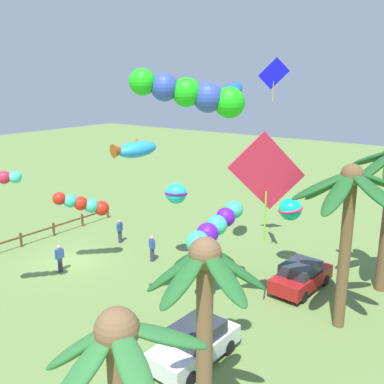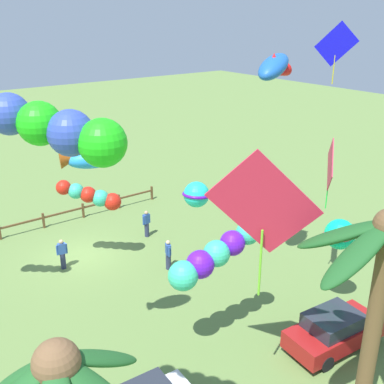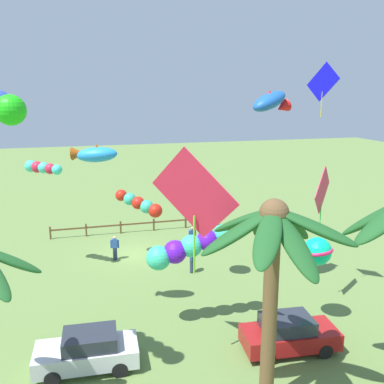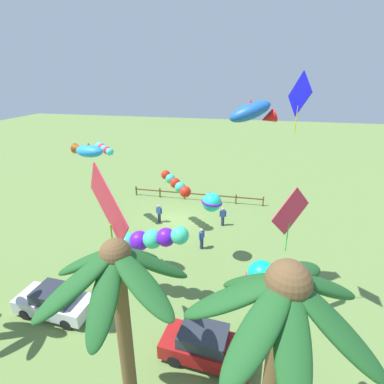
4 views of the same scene
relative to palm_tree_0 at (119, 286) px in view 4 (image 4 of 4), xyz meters
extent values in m
plane|color=olive|center=(2.53, -15.11, -5.66)|extent=(120.00, 120.00, 0.00)
cylinder|color=brown|center=(-0.01, 0.00, -2.25)|extent=(0.49, 0.49, 6.82)
ellipsoid|color=#1E5623|center=(1.12, -0.15, 0.59)|extent=(2.51, 1.05, 1.64)
ellipsoid|color=#1E5623|center=(0.66, 1.03, 0.77)|extent=(2.03, 2.56, 1.31)
ellipsoid|color=#1E5623|center=(-0.15, 1.08, 0.52)|extent=(1.04, 2.43, 1.78)
ellipsoid|color=#1E5623|center=(-1.05, 0.68, 0.83)|extent=(2.58, 2.04, 1.21)
ellipsoid|color=#1E5623|center=(-0.92, -0.60, 0.53)|extent=(2.38, 1.91, 1.76)
ellipsoid|color=#1E5623|center=(-0.24, -1.04, 0.49)|extent=(1.22, 2.42, 1.84)
ellipsoid|color=#1E5623|center=(0.60, -1.01, 0.67)|extent=(1.93, 2.52, 1.50)
sphere|color=brown|center=(-0.01, 0.00, 1.16)|extent=(0.93, 0.93, 0.93)
ellipsoid|color=#1E5623|center=(-3.47, 0.80, 0.93)|extent=(2.71, 1.15, 1.62)
ellipsoid|color=#1E5623|center=(-4.08, 1.73, 0.99)|extent=(1.99, 2.71, 1.51)
ellipsoid|color=#1E5623|center=(-4.77, 1.76, 0.78)|extent=(0.94, 2.52, 1.90)
ellipsoid|color=#1E5623|center=(-5.73, 1.18, 0.83)|extent=(2.60, 1.88, 1.81)
ellipsoid|color=#1E5623|center=(-5.68, -0.09, 0.91)|extent=(2.57, 2.17, 1.65)
ellipsoid|color=#1E5623|center=(-5.21, -0.54, 1.02)|extent=(1.81, 2.78, 1.44)
ellipsoid|color=#1E5623|center=(-3.90, -0.15, 0.74)|extent=(2.27, 2.26, 1.97)
sphere|color=brown|center=(-4.69, 0.63, 1.45)|extent=(1.11, 1.11, 1.11)
cube|color=brown|center=(-4.77, -19.70, -5.19)|extent=(0.12, 0.12, 0.95)
cube|color=brown|center=(-2.25, -19.70, -5.19)|extent=(0.12, 0.12, 0.95)
cube|color=brown|center=(0.28, -19.70, -5.19)|extent=(0.12, 0.12, 0.95)
cube|color=brown|center=(2.81, -19.70, -5.19)|extent=(0.12, 0.12, 0.95)
cube|color=brown|center=(5.34, -19.70, -5.19)|extent=(0.12, 0.12, 0.95)
cube|color=brown|center=(7.86, -19.70, -5.19)|extent=(0.12, 0.12, 0.95)
cube|color=brown|center=(1.54, -19.70, -5.00)|extent=(12.74, 0.09, 0.11)
cube|color=silver|center=(5.80, -3.68, -5.06)|extent=(3.99, 1.91, 0.70)
cube|color=#282D38|center=(5.65, -3.67, -4.43)|extent=(2.11, 1.61, 0.56)
cylinder|color=black|center=(7.05, -2.97, -5.36)|extent=(0.61, 0.21, 0.60)
cylinder|color=black|center=(6.96, -4.53, -5.36)|extent=(0.61, 0.21, 0.60)
cylinder|color=black|center=(4.63, -2.83, -5.36)|extent=(0.61, 0.21, 0.60)
cylinder|color=black|center=(4.54, -4.39, -5.36)|extent=(0.61, 0.21, 0.60)
cube|color=#A51919|center=(-2.31, -2.72, -5.06)|extent=(4.03, 2.03, 0.70)
cube|color=#282D38|center=(-2.16, -2.73, -4.43)|extent=(2.15, 1.67, 0.56)
cylinder|color=black|center=(-3.58, -3.39, -5.36)|extent=(0.61, 0.23, 0.60)
cylinder|color=black|center=(-3.45, -1.83, -5.36)|extent=(0.61, 0.23, 0.60)
cylinder|color=black|center=(-1.17, -3.60, -5.36)|extent=(0.61, 0.23, 0.60)
cylinder|color=black|center=(-1.04, -2.04, -5.36)|extent=(0.61, 0.23, 0.60)
cylinder|color=#2D3351|center=(-0.48, -11.32, -5.24)|extent=(0.26, 0.26, 0.84)
cube|color=#2D519E|center=(-0.48, -11.32, -4.55)|extent=(0.35, 0.44, 0.54)
sphere|color=beige|center=(-0.48, -11.32, -4.18)|extent=(0.21, 0.21, 0.21)
cylinder|color=#2D519E|center=(-0.57, -11.53, -4.60)|extent=(0.09, 0.09, 0.52)
cylinder|color=#2D519E|center=(-0.40, -11.11, -4.60)|extent=(0.09, 0.09, 0.52)
cylinder|color=#2D3351|center=(3.71, -14.53, -5.24)|extent=(0.26, 0.26, 0.84)
cube|color=#2D519E|center=(3.71, -14.53, -4.55)|extent=(0.42, 0.30, 0.54)
sphere|color=tan|center=(3.71, -14.53, -4.18)|extent=(0.21, 0.21, 0.21)
cylinder|color=#2D519E|center=(3.48, -14.49, -4.60)|extent=(0.09, 0.09, 0.52)
cylinder|color=#2D519E|center=(3.94, -14.57, -4.60)|extent=(0.09, 0.09, 0.52)
cylinder|color=#2D3351|center=(-1.53, -15.07, -5.24)|extent=(0.26, 0.26, 0.84)
cube|color=#2D519E|center=(-1.53, -15.07, -4.55)|extent=(0.41, 0.29, 0.54)
sphere|color=tan|center=(-1.53, -15.07, -4.18)|extent=(0.21, 0.21, 0.21)
cylinder|color=#2D519E|center=(-1.30, -15.03, -4.60)|extent=(0.09, 0.09, 0.52)
cylinder|color=#2D519E|center=(-1.75, -15.11, -4.60)|extent=(0.09, 0.09, 0.52)
ellipsoid|color=blue|center=(-3.31, -7.68, 4.34)|extent=(2.35, 1.69, 1.37)
cone|color=red|center=(-4.15, -7.99, 4.03)|extent=(0.99, 0.88, 0.82)
cone|color=red|center=(-3.31, -7.68, 4.67)|extent=(0.52, 0.52, 0.41)
sphere|color=#0CEDA4|center=(-4.40, -4.41, -2.15)|extent=(1.27, 1.27, 1.27)
torus|color=#E51D5B|center=(-4.40, -4.41, -2.15)|extent=(1.93, 1.93, 0.42)
ellipsoid|color=#2696ED|center=(4.87, -7.22, 2.15)|extent=(1.98, 1.36, 0.74)
cone|color=#AA4C12|center=(5.63, -7.45, 2.19)|extent=(0.73, 0.71, 0.59)
cone|color=#AA4C12|center=(4.87, -7.22, 2.44)|extent=(0.44, 0.44, 0.36)
cube|color=#1312E4|center=(-5.21, -6.20, 5.21)|extent=(0.71, 1.61, 1.74)
cylinder|color=yellow|center=(-5.21, -6.20, 4.22)|extent=(0.04, 0.04, 1.13)
sphere|color=red|center=(1.23, -13.62, -2.35)|extent=(0.87, 0.87, 0.87)
sphere|color=#39CBA5|center=(1.71, -13.94, -2.15)|extent=(0.84, 0.84, 0.84)
sphere|color=red|center=(2.19, -14.27, -1.96)|extent=(0.80, 0.80, 0.80)
sphere|color=#39CBA5|center=(2.67, -14.59, -1.76)|extent=(0.77, 0.77, 0.77)
sphere|color=red|center=(3.15, -14.91, -1.56)|extent=(0.73, 0.73, 0.73)
cube|color=#D22549|center=(-5.45, -6.02, 0.24)|extent=(1.72, 1.57, 2.29)
cylinder|color=#20E43C|center=(-5.45, -6.02, -1.06)|extent=(0.05, 0.05, 1.49)
sphere|color=#22D9C9|center=(-1.31, -10.11, -1.46)|extent=(1.21, 1.21, 1.21)
torus|color=#6014C6|center=(-1.31, -10.11, -1.46)|extent=(1.77, 1.77, 0.31)
cube|color=#ED2747|center=(1.71, -2.94, 1.22)|extent=(2.67, 2.27, 3.41)
cylinder|color=#78DC2F|center=(1.71, -2.94, -0.74)|extent=(0.07, 0.07, 2.24)
sphere|color=#42E0C8|center=(8.27, -14.28, 0.63)|extent=(0.69, 0.69, 0.69)
sphere|color=red|center=(7.90, -13.97, 0.62)|extent=(0.66, 0.66, 0.66)
sphere|color=#42E0C8|center=(7.54, -13.66, 0.60)|extent=(0.63, 0.63, 0.63)
sphere|color=red|center=(7.17, -13.36, 0.59)|extent=(0.60, 0.60, 0.60)
sphere|color=#42E0C8|center=(6.80, -13.05, 0.57)|extent=(0.58, 0.58, 0.58)
sphere|color=#39D9A4|center=(2.52, -5.85, -2.30)|extent=(1.09, 1.09, 1.09)
sphere|color=#6216DC|center=(1.79, -5.81, -2.08)|extent=(1.05, 1.05, 1.05)
sphere|color=#39D9A4|center=(1.06, -5.78, -1.86)|extent=(1.00, 1.00, 1.00)
sphere|color=#6216DC|center=(0.33, -5.74, -1.64)|extent=(0.96, 0.96, 0.96)
sphere|color=#39D9A4|center=(-0.40, -5.71, -1.42)|extent=(0.91, 0.91, 0.91)
camera|label=1|loc=(17.75, 4.96, 4.92)|focal=40.92mm
camera|label=2|loc=(10.79, 5.73, 6.38)|focal=43.56mm
camera|label=3|loc=(5.74, 11.54, 4.80)|focal=40.27mm
camera|label=4|loc=(-3.71, 6.64, 6.00)|focal=27.88mm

